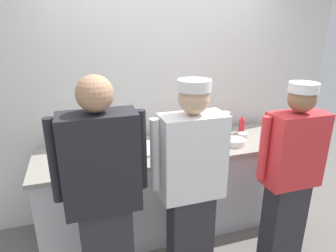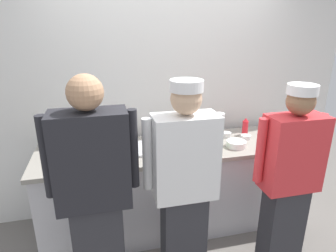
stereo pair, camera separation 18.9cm
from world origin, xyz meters
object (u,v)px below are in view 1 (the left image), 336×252
Objects in this scene: mixing_bowl_steel at (85,150)px; sheet_tray at (139,150)px; deli_cup at (270,137)px; ramekin_yellow_sauce at (224,133)px; chef_center at (191,183)px; plate_stack_rear at (235,142)px; squeeze_bottle_secondary at (216,139)px; ramekin_green_sauce at (243,135)px; chefs_knife at (197,140)px; chef_far_right at (290,173)px; chef_near_left at (103,196)px; squeeze_bottle_primary at (95,159)px; squeeze_bottle_spare at (242,125)px; plate_stack_front at (181,146)px.

mixing_bowl_steel is 0.73× the size of sheet_tray.
ramekin_yellow_sauce is at bearing 140.10° from deli_cup.
sheet_tray is at bearing 109.04° from chef_center.
chef_center is at bearing -141.24° from plate_stack_rear.
plate_stack_rear is 1.04× the size of squeeze_bottle_secondary.
ramekin_green_sauce is (1.61, -0.02, -0.04)m from mixing_bowl_steel.
mixing_bowl_steel is at bearing -178.14° from chefs_knife.
chef_far_right is 0.77m from ramekin_green_sauce.
chef_near_left is 1.70m from ramekin_green_sauce.
sheet_tray is 2.90× the size of squeeze_bottle_secondary.
squeeze_bottle_primary is 0.98× the size of squeeze_bottle_secondary.
chef_far_right reaches higher than squeeze_bottle_secondary.
squeeze_bottle_spare is at bearing 2.14° from ramekin_yellow_sauce.
sheet_tray is (-1.10, 0.75, 0.04)m from chef_far_right.
chef_near_left reaches higher than chefs_knife.
chef_near_left reaches higher than ramekin_green_sauce.
sheet_tray is 1.18m from squeeze_bottle_spare.
chef_near_left is 1.46m from plate_stack_rear.
deli_cup reaches higher than ramekin_green_sauce.
chef_center reaches higher than deli_cup.
chef_near_left is at bearing -177.97° from chef_center.
chef_near_left reaches higher than ramekin_yellow_sauce.
squeeze_bottle_primary is 2.00× the size of deli_cup.
squeeze_bottle_primary reaches higher than chefs_knife.
chefs_knife is (0.23, 0.17, -0.03)m from plate_stack_front.
ramekin_green_sauce is at bearing 88.26° from chef_far_right.
chef_far_right is at bearing -26.43° from mixing_bowl_steel.
squeeze_bottle_secondary reaches higher than deli_cup.
ramekin_yellow_sauce is (0.96, 0.13, 0.01)m from sheet_tray.
ramekin_green_sauce is (1.54, 0.25, -0.06)m from squeeze_bottle_primary.
plate_stack_rear is 1.06× the size of squeeze_bottle_primary.
chef_near_left is 9.69× the size of squeeze_bottle_primary.
chef_center is 18.58× the size of deli_cup.
ramekin_green_sauce is 0.38× the size of chefs_knife.
mixing_bowl_steel is at bearing 175.04° from sheet_tray.
squeeze_bottle_spare reaches higher than chefs_knife.
chef_far_right is 1.77m from mixing_bowl_steel.
chef_far_right is at bearing -34.14° from sheet_tray.
mixing_bowl_steel is 2.16× the size of squeeze_bottle_primary.
chef_far_right is 15.31× the size of ramekin_green_sauce.
chef_far_right is 8.82× the size of squeeze_bottle_secondary.
squeeze_bottle_secondary is (-0.20, 0.01, 0.06)m from plate_stack_rear.
ramekin_yellow_sauce is 1.05× the size of deli_cup.
chef_near_left is 9.13× the size of plate_stack_rear.
squeeze_bottle_primary is (0.07, -0.27, 0.02)m from mixing_bowl_steel.
mixing_bowl_steel is 1.10m from chefs_knife.
sheet_tray is 5.04× the size of ramekin_green_sauce.
mixing_bowl_steel is 4.32× the size of deli_cup.
chef_near_left is 16.55× the size of ramekin_green_sauce.
ramekin_yellow_sauce is at bearing 49.11° from chef_center.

